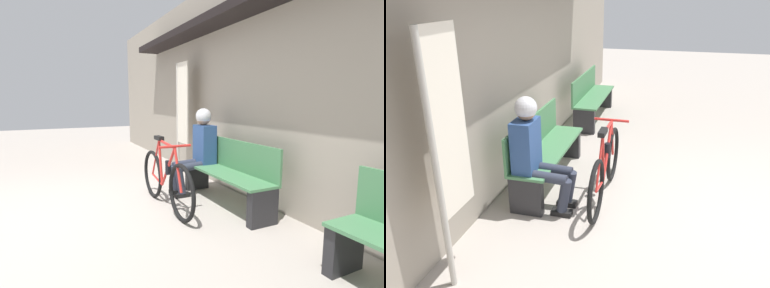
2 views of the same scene
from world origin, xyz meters
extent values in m
plane|color=#ADA399|center=(0.00, 0.00, 0.00)|extent=(24.00, 24.00, 0.00)
cube|color=#9E9384|center=(0.00, 2.59, 1.60)|extent=(12.00, 0.12, 3.20)
cube|color=black|center=(0.00, 2.31, 2.50)|extent=(6.60, 0.44, 0.12)
cube|color=#477F51|center=(0.43, 2.07, 0.42)|extent=(1.64, 0.42, 0.03)
cube|color=#477F51|center=(0.43, 2.26, 0.64)|extent=(1.64, 0.03, 0.40)
cube|color=#232326|center=(-0.34, 2.07, 0.20)|extent=(0.10, 0.36, 0.41)
cube|color=#232326|center=(1.20, 2.07, 0.20)|extent=(0.10, 0.36, 0.41)
torus|color=black|center=(-0.27, 1.33, 0.33)|extent=(0.66, 0.05, 0.66)
torus|color=black|center=(0.70, 1.33, 0.33)|extent=(0.66, 0.05, 0.66)
cylinder|color=red|center=(0.26, 1.33, 0.83)|extent=(0.53, 0.03, 0.07)
cylinder|color=red|center=(0.31, 1.33, 0.54)|extent=(0.45, 0.03, 0.56)
cylinder|color=red|center=(0.05, 1.33, 0.56)|extent=(0.13, 0.03, 0.58)
cylinder|color=red|center=(-0.09, 1.33, 0.30)|extent=(0.37, 0.03, 0.09)
cylinder|color=red|center=(-0.14, 1.33, 0.59)|extent=(0.29, 0.02, 0.53)
cylinder|color=red|center=(0.61, 1.33, 0.57)|extent=(0.20, 0.03, 0.49)
cube|color=black|center=(0.00, 1.33, 0.87)|extent=(0.20, 0.07, 0.05)
cylinder|color=red|center=(0.52, 1.33, 0.83)|extent=(0.03, 0.40, 0.03)
cylinder|color=black|center=(0.31, 1.33, 0.54)|extent=(0.07, 0.07, 0.17)
cylinder|color=#2D3342|center=(-0.28, 1.85, 0.43)|extent=(0.11, 0.43, 0.13)
cylinder|color=#2D3342|center=(-0.28, 1.67, 0.24)|extent=(0.11, 0.17, 0.38)
cube|color=black|center=(-0.28, 1.70, 0.03)|extent=(0.10, 0.22, 0.06)
cylinder|color=#2D3342|center=(-0.08, 1.85, 0.43)|extent=(0.11, 0.43, 0.13)
cylinder|color=#2D3342|center=(-0.08, 1.67, 0.24)|extent=(0.11, 0.17, 0.38)
cube|color=black|center=(-0.08, 1.70, 0.03)|extent=(0.10, 0.22, 0.06)
cube|color=#2D4C84|center=(-0.18, 2.11, 0.72)|extent=(0.34, 0.22, 0.56)
sphere|color=#9E7556|center=(-0.18, 2.09, 1.10)|extent=(0.20, 0.20, 0.20)
sphere|color=silver|center=(-0.18, 2.09, 1.13)|extent=(0.23, 0.23, 0.23)
cube|color=#232326|center=(2.18, 2.07, 0.20)|extent=(0.10, 0.36, 0.41)
cylinder|color=#B7B2A8|center=(-1.47, 2.25, 1.01)|extent=(0.05, 0.05, 2.02)
cube|color=silver|center=(-1.24, 2.25, 1.30)|extent=(0.40, 0.02, 1.43)
camera|label=1|loc=(3.63, 0.00, 1.36)|focal=28.00mm
camera|label=2|loc=(-3.52, 0.66, 2.21)|focal=35.00mm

